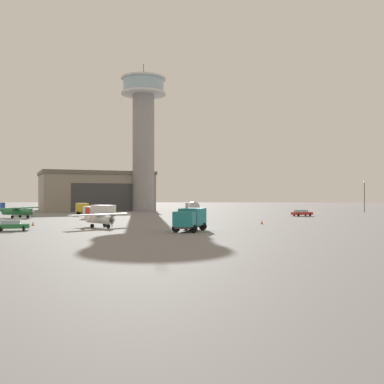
# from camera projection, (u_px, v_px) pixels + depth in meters

# --- Properties ---
(ground_plane) EXTENTS (400.00, 400.00, 0.00)m
(ground_plane) POSITION_uv_depth(u_px,v_px,m) (196.00, 228.00, 60.44)
(ground_plane) COLOR slate
(control_tower) EXTENTS (12.63, 12.63, 41.98)m
(control_tower) POSITION_uv_depth(u_px,v_px,m) (143.00, 130.00, 122.97)
(control_tower) COLOR gray
(control_tower) RESTS_ON ground_plane
(hangar) EXTENTS (37.95, 33.42, 11.36)m
(hangar) POSITION_uv_depth(u_px,v_px,m) (95.00, 191.00, 128.87)
(hangar) COLOR gray
(hangar) RESTS_ON ground_plane
(airplane_white) EXTENTS (7.47, 7.73, 2.77)m
(airplane_white) POSITION_uv_depth(u_px,v_px,m) (99.00, 218.00, 60.77)
(airplane_white) COLOR white
(airplane_white) RESTS_ON ground_plane
(airplane_green) EXTENTS (8.09, 10.35, 3.06)m
(airplane_green) POSITION_uv_depth(u_px,v_px,m) (17.00, 211.00, 84.84)
(airplane_green) COLOR #287A42
(airplane_green) RESTS_ON ground_plane
(truck_flatbed_yellow) EXTENTS (6.15, 5.02, 2.72)m
(truck_flatbed_yellow) POSITION_uv_depth(u_px,v_px,m) (86.00, 210.00, 96.27)
(truck_flatbed_yellow) COLOR #38383D
(truck_flatbed_yellow) RESTS_ON ground_plane
(truck_fuel_tanker_silver) EXTENTS (3.98, 6.57, 3.04)m
(truck_fuel_tanker_silver) POSITION_uv_depth(u_px,v_px,m) (193.00, 207.00, 100.09)
(truck_fuel_tanker_silver) COLOR #38383D
(truck_fuel_tanker_silver) RESTS_ON ground_plane
(truck_box_teal) EXTENTS (4.33, 6.52, 2.86)m
(truck_box_teal) POSITION_uv_depth(u_px,v_px,m) (190.00, 218.00, 54.60)
(truck_box_teal) COLOR #38383D
(truck_box_teal) RESTS_ON ground_plane
(truck_box_white) EXTENTS (6.82, 5.36, 2.63)m
(truck_box_white) POSITION_uv_depth(u_px,v_px,m) (100.00, 211.00, 82.89)
(truck_box_white) COLOR #38383D
(truck_box_white) RESTS_ON ground_plane
(car_red) EXTENTS (4.71, 3.26, 1.37)m
(car_red) POSITION_uv_depth(u_px,v_px,m) (302.00, 213.00, 92.82)
(car_red) COLOR red
(car_red) RESTS_ON ground_plane
(car_green) EXTENTS (4.41, 3.03, 1.37)m
(car_green) POSITION_uv_depth(u_px,v_px,m) (12.00, 225.00, 55.19)
(car_green) COLOR #287A42
(car_green) RESTS_ON ground_plane
(light_post_west) EXTENTS (0.44, 0.44, 7.99)m
(light_post_west) POSITION_uv_depth(u_px,v_px,m) (364.00, 194.00, 111.87)
(light_post_west) COLOR #38383D
(light_post_west) RESTS_ON ground_plane
(traffic_cone_near_left) EXTENTS (0.36, 0.36, 0.67)m
(traffic_cone_near_left) POSITION_uv_depth(u_px,v_px,m) (262.00, 222.00, 67.84)
(traffic_cone_near_left) COLOR black
(traffic_cone_near_left) RESTS_ON ground_plane
(traffic_cone_near_right) EXTENTS (0.36, 0.36, 0.69)m
(traffic_cone_near_right) POSITION_uv_depth(u_px,v_px,m) (33.00, 223.00, 64.55)
(traffic_cone_near_right) COLOR black
(traffic_cone_near_right) RESTS_ON ground_plane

